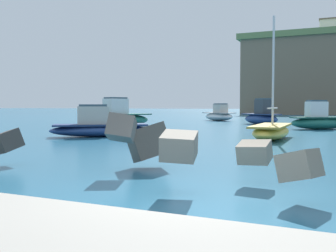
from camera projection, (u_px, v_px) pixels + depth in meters
name	position (u px, v px, depth m)	size (l,w,h in m)	color
ground_plane	(184.00, 199.00, 7.60)	(400.00, 400.00, 0.00)	#235B7A
breakwater_jetty	(300.00, 142.00, 7.88)	(32.29, 5.59, 2.86)	gray
boat_near_left	(99.00, 127.00, 22.85)	(5.83, 4.96, 1.90)	navy
boat_near_right	(271.00, 131.00, 21.02)	(1.76, 5.68, 6.70)	#EAC64C
boat_mid_left	(219.00, 115.00, 46.52)	(4.81, 4.24, 2.08)	white
boat_mid_right	(119.00, 118.00, 33.21)	(4.28, 6.40, 2.52)	#1E6656
boat_far_left	(261.00, 116.00, 37.22)	(4.60, 4.61, 2.51)	navy
boat_far_centre	(320.00, 120.00, 29.85)	(4.89, 3.93, 2.25)	#1E6656
mooring_buoy_inner	(263.00, 121.00, 39.55)	(0.44, 0.44, 0.44)	#E54C1E
station_building_west	(335.00, 33.00, 95.03)	(7.13, 8.36, 6.12)	silver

